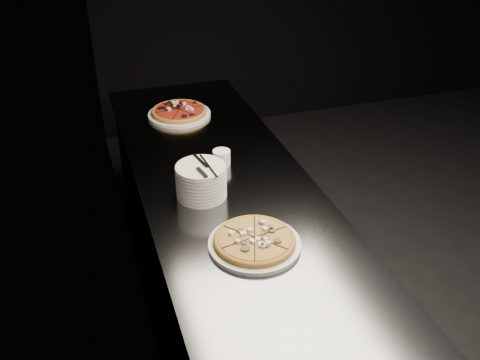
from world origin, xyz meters
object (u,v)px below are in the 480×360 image
object	(u,v)px
counter	(227,265)
cutlery	(203,167)
plate_stack	(201,181)
pizza_tomato	(179,112)
pizza_mushroom	(255,241)
ramekin	(222,157)

from	to	relation	value
counter	cutlery	world-z (taller)	cutlery
plate_stack	cutlery	distance (m)	0.07
counter	pizza_tomato	world-z (taller)	pizza_tomato
pizza_mushroom	pizza_tomato	bearing A→B (deg)	90.47
pizza_mushroom	ramekin	bearing A→B (deg)	84.76
counter	cutlery	size ratio (longest dim) A/B	11.03
pizza_mushroom	cutlery	distance (m)	0.40
pizza_tomato	counter	bearing A→B (deg)	-87.18
counter	pizza_tomato	bearing A→B (deg)	92.82
counter	pizza_tomato	size ratio (longest dim) A/B	7.18
pizza_mushroom	cutlery	bearing A→B (deg)	103.28
cutlery	pizza_tomato	bearing A→B (deg)	73.74
counter	ramekin	world-z (taller)	ramekin
pizza_tomato	ramekin	bearing A→B (deg)	-83.62
counter	pizza_mushroom	xyz separation A→B (m)	(-0.03, -0.45, 0.48)
ramekin	pizza_tomato	bearing A→B (deg)	96.38
ramekin	plate_stack	bearing A→B (deg)	-124.16
counter	ramekin	xyz separation A→B (m)	(0.03, 0.16, 0.50)
cutlery	ramekin	xyz separation A→B (m)	(0.14, 0.24, -0.10)
pizza_mushroom	ramekin	xyz separation A→B (m)	(0.06, 0.61, 0.02)
plate_stack	ramekin	size ratio (longest dim) A/B	2.56
pizza_mushroom	counter	bearing A→B (deg)	86.50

